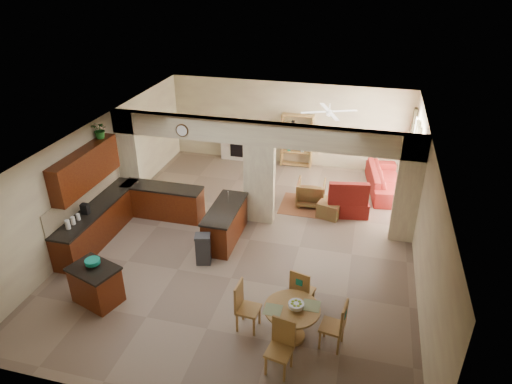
% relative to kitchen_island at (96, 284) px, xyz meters
% --- Properties ---
extents(floor, '(10.00, 10.00, 0.00)m').
position_rel_kitchen_island_xyz_m(floor, '(2.46, 2.99, -0.42)').
color(floor, '#786453').
rests_on(floor, ground).
extents(ceiling, '(10.00, 10.00, 0.00)m').
position_rel_kitchen_island_xyz_m(ceiling, '(2.46, 2.99, 2.38)').
color(ceiling, white).
rests_on(ceiling, wall_back).
extents(wall_back, '(8.00, 0.00, 8.00)m').
position_rel_kitchen_island_xyz_m(wall_back, '(2.46, 7.99, 0.98)').
color(wall_back, beige).
rests_on(wall_back, floor).
extents(wall_front, '(8.00, 0.00, 8.00)m').
position_rel_kitchen_island_xyz_m(wall_front, '(2.46, -2.01, 0.98)').
color(wall_front, beige).
rests_on(wall_front, floor).
extents(wall_left, '(0.00, 10.00, 10.00)m').
position_rel_kitchen_island_xyz_m(wall_left, '(-1.54, 2.99, 0.98)').
color(wall_left, beige).
rests_on(wall_left, floor).
extents(wall_right, '(0.00, 10.00, 10.00)m').
position_rel_kitchen_island_xyz_m(wall_right, '(6.46, 2.99, 0.98)').
color(wall_right, beige).
rests_on(wall_right, floor).
extents(partition_left_pier, '(0.60, 0.25, 2.80)m').
position_rel_kitchen_island_xyz_m(partition_left_pier, '(-1.24, 3.99, 0.98)').
color(partition_left_pier, beige).
rests_on(partition_left_pier, floor).
extents(partition_center_pier, '(0.80, 0.25, 2.20)m').
position_rel_kitchen_island_xyz_m(partition_center_pier, '(2.46, 3.99, 0.68)').
color(partition_center_pier, beige).
rests_on(partition_center_pier, floor).
extents(partition_right_pier, '(0.60, 0.25, 2.80)m').
position_rel_kitchen_island_xyz_m(partition_right_pier, '(6.16, 3.99, 0.98)').
color(partition_right_pier, beige).
rests_on(partition_right_pier, floor).
extents(partition_header, '(8.00, 0.25, 0.60)m').
position_rel_kitchen_island_xyz_m(partition_header, '(2.46, 3.99, 2.08)').
color(partition_header, beige).
rests_on(partition_header, partition_center_pier).
extents(kitchen_counter, '(2.52, 3.29, 1.48)m').
position_rel_kitchen_island_xyz_m(kitchen_counter, '(-0.80, 2.74, 0.04)').
color(kitchen_counter, '#3B0D06').
rests_on(kitchen_counter, floor).
extents(upper_cabinets, '(0.35, 2.40, 0.90)m').
position_rel_kitchen_island_xyz_m(upper_cabinets, '(-1.36, 2.19, 1.50)').
color(upper_cabinets, '#3B0D06').
rests_on(upper_cabinets, wall_left).
extents(peninsula, '(0.70, 1.85, 0.91)m').
position_rel_kitchen_island_xyz_m(peninsula, '(1.86, 2.87, 0.03)').
color(peninsula, '#3B0D06').
rests_on(peninsula, floor).
extents(wall_clock, '(0.34, 0.03, 0.34)m').
position_rel_kitchen_island_xyz_m(wall_clock, '(0.46, 3.84, 2.03)').
color(wall_clock, '#4B3119').
rests_on(wall_clock, partition_header).
extents(rug, '(1.60, 1.30, 0.01)m').
position_rel_kitchen_island_xyz_m(rug, '(3.66, 5.09, -0.42)').
color(rug, brown).
rests_on(rug, floor).
extents(fireplace, '(1.60, 0.35, 1.20)m').
position_rel_kitchen_island_xyz_m(fireplace, '(0.86, 7.82, 0.19)').
color(fireplace, silver).
rests_on(fireplace, floor).
extents(shelving_unit, '(1.00, 0.32, 1.80)m').
position_rel_kitchen_island_xyz_m(shelving_unit, '(2.81, 7.81, 0.48)').
color(shelving_unit, olive).
rests_on(shelving_unit, floor).
extents(window_a, '(0.02, 0.90, 1.90)m').
position_rel_kitchen_island_xyz_m(window_a, '(6.43, 5.29, 0.78)').
color(window_a, white).
rests_on(window_a, wall_right).
extents(window_b, '(0.02, 0.90, 1.90)m').
position_rel_kitchen_island_xyz_m(window_b, '(6.43, 6.99, 0.78)').
color(window_b, white).
rests_on(window_b, wall_right).
extents(glazed_door, '(0.02, 0.70, 2.10)m').
position_rel_kitchen_island_xyz_m(glazed_door, '(6.43, 6.14, 0.63)').
color(glazed_door, white).
rests_on(glazed_door, wall_right).
extents(drape_a_left, '(0.10, 0.28, 2.30)m').
position_rel_kitchen_island_xyz_m(drape_a_left, '(6.39, 4.69, 0.78)').
color(drape_a_left, '#421F1A').
rests_on(drape_a_left, wall_right).
extents(drape_a_right, '(0.10, 0.28, 2.30)m').
position_rel_kitchen_island_xyz_m(drape_a_right, '(6.39, 5.89, 0.78)').
color(drape_a_right, '#421F1A').
rests_on(drape_a_right, wall_right).
extents(drape_b_left, '(0.10, 0.28, 2.30)m').
position_rel_kitchen_island_xyz_m(drape_b_left, '(6.39, 6.39, 0.78)').
color(drape_b_left, '#421F1A').
rests_on(drape_b_left, wall_right).
extents(drape_b_right, '(0.10, 0.28, 2.30)m').
position_rel_kitchen_island_xyz_m(drape_b_right, '(6.39, 7.59, 0.78)').
color(drape_b_right, '#421F1A').
rests_on(drape_b_right, wall_right).
extents(ceiling_fan, '(1.00, 1.00, 0.10)m').
position_rel_kitchen_island_xyz_m(ceiling_fan, '(3.96, 5.99, 2.14)').
color(ceiling_fan, white).
rests_on(ceiling_fan, ceiling).
extents(kitchen_island, '(1.14, 0.96, 0.84)m').
position_rel_kitchen_island_xyz_m(kitchen_island, '(0.00, 0.00, 0.00)').
color(kitchen_island, '#3B0D06').
rests_on(kitchen_island, floor).
extents(teal_bowl, '(0.31, 0.31, 0.14)m').
position_rel_kitchen_island_xyz_m(teal_bowl, '(-0.03, 0.07, 0.49)').
color(teal_bowl, '#13836D').
rests_on(teal_bowl, kitchen_island).
extents(trash_can, '(0.39, 0.35, 0.70)m').
position_rel_kitchen_island_xyz_m(trash_can, '(1.67, 1.79, -0.07)').
color(trash_can, '#2B2B2D').
rests_on(trash_can, floor).
extents(dining_table, '(1.04, 1.04, 0.71)m').
position_rel_kitchen_island_xyz_m(dining_table, '(4.08, -0.01, 0.06)').
color(dining_table, olive).
rests_on(dining_table, floor).
extents(fruit_bowl, '(0.29, 0.29, 0.15)m').
position_rel_kitchen_island_xyz_m(fruit_bowl, '(4.15, -0.02, 0.36)').
color(fruit_bowl, '#7CA523').
rests_on(fruit_bowl, dining_table).
extents(sofa, '(2.52, 1.27, 0.70)m').
position_rel_kitchen_island_xyz_m(sofa, '(5.76, 6.61, -0.07)').
color(sofa, maroon).
rests_on(sofa, floor).
extents(chaise, '(1.20, 1.05, 0.43)m').
position_rel_kitchen_island_xyz_m(chaise, '(4.76, 5.02, -0.21)').
color(chaise, maroon).
rests_on(chaise, floor).
extents(armchair, '(0.82, 0.84, 0.73)m').
position_rel_kitchen_island_xyz_m(armchair, '(3.69, 5.24, -0.06)').
color(armchair, maroon).
rests_on(armchair, floor).
extents(ottoman, '(0.74, 0.74, 0.43)m').
position_rel_kitchen_island_xyz_m(ottoman, '(4.30, 4.70, -0.21)').
color(ottoman, maroon).
rests_on(ottoman, floor).
extents(plant, '(0.43, 0.38, 0.44)m').
position_rel_kitchen_island_xyz_m(plant, '(-1.36, 3.02, 2.17)').
color(plant, '#175015').
rests_on(plant, upper_cabinets).
extents(chair_north, '(0.51, 0.51, 1.02)m').
position_rel_kitchen_island_xyz_m(chair_north, '(4.14, 0.73, 0.13)').
color(chair_north, olive).
rests_on(chair_north, floor).
extents(chair_east, '(0.48, 0.48, 1.02)m').
position_rel_kitchen_island_xyz_m(chair_east, '(4.92, -0.04, 0.13)').
color(chair_east, olive).
rests_on(chair_east, floor).
extents(chair_south, '(0.49, 0.49, 1.02)m').
position_rel_kitchen_island_xyz_m(chair_south, '(4.03, -0.76, 0.13)').
color(chair_south, olive).
rests_on(chair_south, floor).
extents(chair_west, '(0.45, 0.45, 1.02)m').
position_rel_kitchen_island_xyz_m(chair_west, '(3.15, 0.04, 0.13)').
color(chair_west, olive).
rests_on(chair_west, floor).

